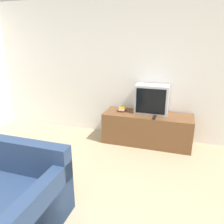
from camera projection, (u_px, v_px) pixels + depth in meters
wall_back at (138, 71)px, 4.09m from camera, size 9.00×0.06×2.60m
tv_stand at (147, 129)px, 4.05m from camera, size 1.60×0.53×0.57m
television at (152, 99)px, 3.95m from camera, size 0.59×0.33×0.53m
book_stack at (122, 109)px, 4.13m from camera, size 0.15×0.18×0.08m
remote_on_stand at (154, 117)px, 3.77m from camera, size 0.05×0.18×0.02m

